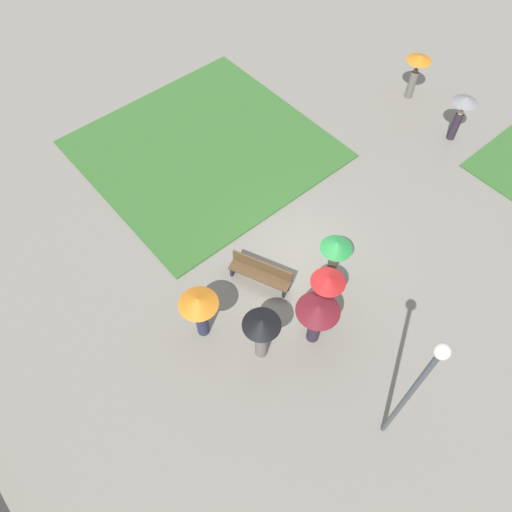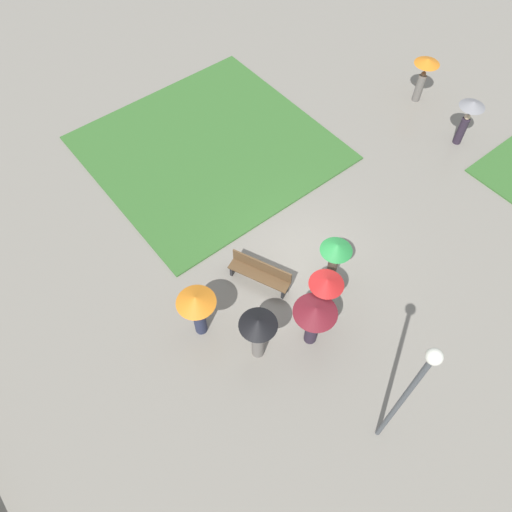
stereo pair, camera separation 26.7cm
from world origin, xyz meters
TOP-DOWN VIEW (x-y plane):
  - ground_plane at (0.00, 0.00)m, footprint 90.00×90.00m
  - lawn_patch_near at (-6.18, 0.73)m, footprint 8.00×8.22m
  - park_bench at (-0.47, -1.43)m, footprint 1.96×1.17m
  - lamp_post at (4.98, -1.96)m, footprint 0.32×0.32m
  - crowd_person_orange at (-0.26, -3.79)m, footprint 1.09×1.09m
  - crowd_person_maroon at (1.93, -1.54)m, footprint 1.19×1.19m
  - crowd_person_red at (1.53, -0.78)m, footprint 0.96×0.96m
  - crowd_person_green at (0.84, 0.27)m, footprint 0.94×0.94m
  - crowd_person_black at (1.32, -2.96)m, footprint 1.02×1.02m
  - lone_walker_far_path at (-3.22, 8.92)m, footprint 0.97×0.97m
  - lone_walker_mid_plaza at (-0.59, 8.23)m, footprint 0.91×0.91m

SIDE VIEW (x-z plane):
  - ground_plane at x=0.00m, z-range 0.00..0.00m
  - lawn_patch_near at x=-6.18m, z-range 0.00..0.06m
  - park_bench at x=-0.47m, z-range 0.03..0.93m
  - crowd_person_red at x=1.53m, z-range 0.29..2.25m
  - lone_walker_mid_plaza at x=-0.59m, z-range 0.39..2.27m
  - lone_walker_far_path at x=-3.22m, z-range 0.40..2.26m
  - crowd_person_orange at x=-0.26m, z-range 0.44..2.31m
  - crowd_person_green at x=0.84m, z-range 0.45..2.31m
  - crowd_person_maroon at x=1.93m, z-range 0.46..2.31m
  - crowd_person_black at x=1.32m, z-range 0.42..2.39m
  - lamp_post at x=4.98m, z-range 0.66..5.78m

